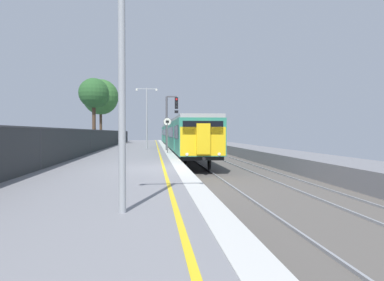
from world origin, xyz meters
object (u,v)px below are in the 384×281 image
Objects in this scene: platform_lamp_mid at (147,113)px; background_tree_centre at (95,94)px; background_tree_left at (100,98)px; commuter_train_at_platform at (178,135)px; speed_limit_sign at (167,130)px; platform_lamp_near at (122,56)px; signal_gantry at (170,116)px.

background_tree_centre is at bearing 128.59° from platform_lamp_mid.
background_tree_left is 8.00m from background_tree_centre.
commuter_train_at_platform reaches higher than speed_limit_sign.
platform_lamp_mid is at bearing -51.41° from background_tree_centre.
platform_lamp_mid is 16.77m from background_tree_left.
background_tree_left is (-8.04, 21.59, 4.45)m from speed_limit_sign.
platform_lamp_near is 25.81m from platform_lamp_mid.
signal_gantry is 0.62× the size of background_tree_centre.
platform_lamp_mid reaches higher than speed_limit_sign.
platform_lamp_near is at bearing -80.04° from background_tree_centre.
background_tree_centre reaches higher than platform_lamp_mid.
platform_lamp_near is 41.67m from background_tree_left.
background_tree_centre is at bearing -85.76° from background_tree_left.
background_tree_centre is (0.59, -7.97, -0.38)m from background_tree_left.
speed_limit_sign is at bearing -75.49° from platform_lamp_mid.
background_tree_left is at bearing 94.24° from background_tree_centre.
platform_lamp_mid is (-1.64, 6.35, 1.65)m from speed_limit_sign.
background_tree_left reaches higher than speed_limit_sign.
speed_limit_sign is at bearing -95.32° from signal_gantry.
commuter_train_at_platform is 5.62× the size of background_tree_centre.
platform_lamp_mid reaches higher than commuter_train_at_platform.
background_tree_centre reaches higher than signal_gantry.
commuter_train_at_platform is 15.11m from speed_limit_sign.
background_tree_left is at bearing 112.78° from platform_lamp_mid.
speed_limit_sign is at bearing 85.18° from platform_lamp_near.
commuter_train_at_platform is at bearing -33.74° from background_tree_left.
signal_gantry is 19.66m from background_tree_left.
platform_lamp_near is (-3.49, -34.45, 1.74)m from commuter_train_at_platform.
commuter_train_at_platform is 12.85m from background_tree_left.
background_tree_left is (-9.89, 6.61, 4.87)m from commuter_train_at_platform.
background_tree_left is (-8.43, 17.47, 3.19)m from signal_gantry.
background_tree_left is (-6.40, 15.25, 2.80)m from platform_lamp_mid.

